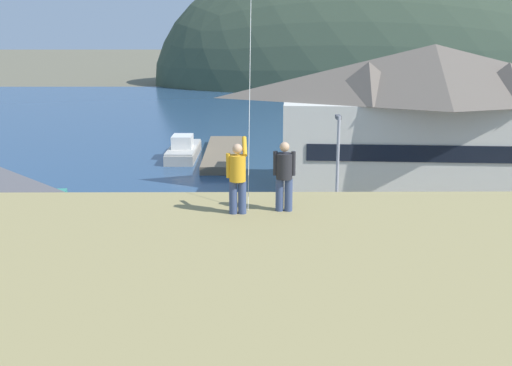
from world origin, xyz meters
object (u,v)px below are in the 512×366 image
(parked_car_mid_row_near, at_px, (334,258))
(parking_light_pole, at_px, (337,172))
(wharf_dock, at_px, (224,154))
(person_kite_flyer, at_px, (237,176))
(harbor_lodge, at_px, (431,116))
(parked_car_mid_row_center, at_px, (85,308))
(person_companion, at_px, (284,174))
(moored_boat_wharfside, at_px, (183,150))
(parked_car_back_row_left, at_px, (223,248))
(parked_car_lone_by_shed, at_px, (207,298))
(storage_shed_near_lot, at_px, (4,216))
(parked_car_front_row_red, at_px, (459,260))

(parked_car_mid_row_near, relative_size, parking_light_pole, 0.62)
(wharf_dock, xyz_separation_m, person_kite_flyer, (2.17, -40.91, 7.70))
(parked_car_mid_row_near, relative_size, person_kite_flyer, 2.34)
(wharf_dock, relative_size, parked_car_mid_row_near, 3.33)
(harbor_lodge, distance_m, parking_light_pole, 13.73)
(harbor_lodge, bearing_deg, parked_car_mid_row_center, -131.89)
(parking_light_pole, distance_m, person_companion, 17.95)
(harbor_lodge, height_order, parking_light_pole, harbor_lodge)
(harbor_lodge, relative_size, moored_boat_wharfside, 2.84)
(wharf_dock, relative_size, parked_car_back_row_left, 3.42)
(wharf_dock, relative_size, person_companion, 8.30)
(parked_car_back_row_left, xyz_separation_m, person_companion, (2.18, -13.93, 6.97))
(wharf_dock, bearing_deg, person_kite_flyer, -86.96)
(parked_car_back_row_left, bearing_deg, parked_car_lone_by_shed, -94.02)
(storage_shed_near_lot, xyz_separation_m, parked_car_back_row_left, (10.59, -0.14, -1.59))
(parked_car_front_row_red, bearing_deg, parking_light_pole, 136.05)
(parked_car_back_row_left, relative_size, parking_light_pole, 0.61)
(harbor_lodge, xyz_separation_m, parked_car_front_row_red, (-2.88, -15.99, -4.46))
(parked_car_mid_row_center, relative_size, person_companion, 2.50)
(storage_shed_near_lot, xyz_separation_m, parking_light_pole, (16.49, 3.04, 1.46))
(storage_shed_near_lot, height_order, parked_car_front_row_red, storage_shed_near_lot)
(storage_shed_near_lot, distance_m, parked_car_mid_row_center, 9.01)
(parked_car_mid_row_near, height_order, parking_light_pole, parking_light_pole)
(parked_car_front_row_red, bearing_deg, storage_shed_near_lot, 175.10)
(storage_shed_near_lot, height_order, person_kite_flyer, person_kite_flyer)
(wharf_dock, xyz_separation_m, person_companion, (3.32, -40.69, 7.69))
(parked_car_mid_row_center, distance_m, parked_car_front_row_red, 16.76)
(moored_boat_wharfside, bearing_deg, person_kite_flyer, -81.92)
(person_kite_flyer, distance_m, person_companion, 1.17)
(harbor_lodge, relative_size, parked_car_lone_by_shed, 5.11)
(harbor_lodge, bearing_deg, parked_car_back_row_left, -134.13)
(harbor_lodge, relative_size, person_kite_flyer, 11.93)
(parked_car_mid_row_near, xyz_separation_m, parked_car_back_row_left, (-5.21, 1.41, 0.00))
(parked_car_mid_row_center, distance_m, parked_car_mid_row_near, 11.53)
(parked_car_back_row_left, distance_m, person_companion, 15.73)
(parked_car_back_row_left, distance_m, parking_light_pole, 7.37)
(parked_car_lone_by_shed, bearing_deg, storage_shed_near_lot, 149.47)
(harbor_lodge, relative_size, parked_car_mid_row_near, 5.10)
(moored_boat_wharfside, distance_m, parked_car_mid_row_center, 33.24)
(parked_car_back_row_left, bearing_deg, wharf_dock, 92.44)
(harbor_lodge, xyz_separation_m, parking_light_pole, (-7.96, -11.10, -1.40))
(storage_shed_near_lot, relative_size, parking_light_pole, 0.92)
(parked_car_mid_row_center, bearing_deg, parked_car_lone_by_shed, 10.95)
(parked_car_mid_row_near, bearing_deg, person_companion, -103.61)
(storage_shed_near_lot, bearing_deg, person_companion, -47.79)
(parked_car_front_row_red, bearing_deg, parked_car_mid_row_center, -162.50)
(moored_boat_wharfside, relative_size, person_kite_flyer, 4.20)
(parked_car_lone_by_shed, relative_size, parking_light_pole, 0.62)
(person_kite_flyer, bearing_deg, parked_car_mid_row_center, 129.21)
(storage_shed_near_lot, relative_size, parked_car_back_row_left, 1.52)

